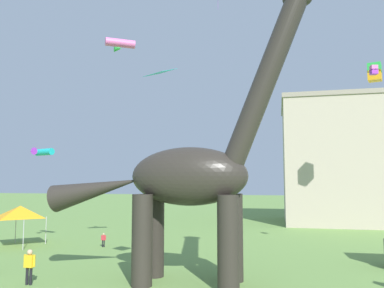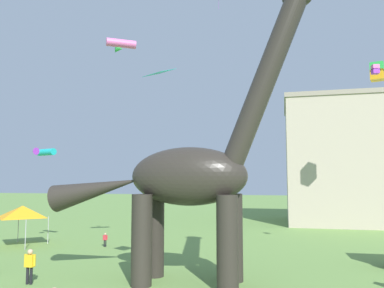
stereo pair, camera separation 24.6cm
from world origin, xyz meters
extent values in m
cylinder|color=#2D2823|center=(4.05, 6.06, 2.12)|extent=(0.98, 0.98, 4.25)
cylinder|color=#2D2823|center=(4.05, 4.18, 2.12)|extent=(0.98, 0.98, 4.25)
cylinder|color=#2D2823|center=(-0.02, 6.06, 2.12)|extent=(0.98, 0.98, 4.25)
cylinder|color=#2D2823|center=(-0.02, 4.18, 2.12)|extent=(0.98, 0.98, 4.25)
ellipsoid|color=#2D2823|center=(2.01, 5.12, 5.10)|extent=(5.81, 2.50, 2.86)
cylinder|color=#2D2823|center=(5.78, 5.12, 9.68)|extent=(4.18, 1.07, 8.27)
cone|color=#2D2823|center=(-2.86, 5.12, 4.45)|extent=(5.11, 1.43, 2.42)
cylinder|color=black|center=(-6.53, 13.55, 0.25)|extent=(0.08, 0.08, 0.50)
cylinder|color=black|center=(-6.41, 13.55, 0.25)|extent=(0.08, 0.08, 0.50)
cube|color=#D1333D|center=(-6.47, 13.55, 0.68)|extent=(0.27, 0.17, 0.35)
sphere|color=tan|center=(-6.47, 13.55, 0.93)|extent=(0.16, 0.16, 0.16)
cylinder|color=#D1333D|center=(-6.63, 13.55, 0.70)|extent=(0.07, 0.07, 0.34)
cylinder|color=#D1333D|center=(-6.31, 13.55, 0.70)|extent=(0.07, 0.07, 0.34)
cylinder|color=black|center=(-5.38, 3.21, 0.40)|extent=(0.13, 0.13, 0.81)
cylinder|color=black|center=(-5.19, 3.21, 0.40)|extent=(0.13, 0.13, 0.81)
cube|color=yellow|center=(-5.29, 3.21, 1.10)|extent=(0.44, 0.27, 0.57)
sphere|color=tan|center=(-5.29, 3.21, 1.51)|extent=(0.25, 0.25, 0.25)
cylinder|color=yellow|center=(-5.54, 3.21, 1.12)|extent=(0.11, 0.11, 0.54)
cylinder|color=yellow|center=(-5.03, 3.21, 1.12)|extent=(0.11, 0.11, 0.54)
cylinder|color=#B2B2B7|center=(-11.48, 13.84, 1.05)|extent=(0.06, 0.06, 2.10)
cylinder|color=#B2B2B7|center=(-11.48, 11.14, 1.05)|extent=(0.06, 0.06, 2.10)
cylinder|color=#B2B2B7|center=(-14.18, 13.84, 1.05)|extent=(0.06, 0.06, 2.10)
pyramid|color=orange|center=(-12.83, 12.49, 2.55)|extent=(3.15, 3.15, 0.90)
cylinder|color=#19B2B7|center=(-11.25, 12.92, 7.08)|extent=(1.91, 1.16, 0.52)
cone|color=purple|center=(-11.62, 11.97, 7.08)|extent=(0.63, 0.68, 0.54)
cylinder|color=pink|center=(-3.72, 9.66, 13.93)|extent=(1.92, 1.48, 0.54)
cone|color=green|center=(-4.28, 10.56, 13.93)|extent=(0.71, 0.74, 0.57)
cube|color=pink|center=(12.11, 11.61, 11.75)|extent=(0.45, 0.45, 0.31)
cube|color=purple|center=(12.11, 11.61, 11.51)|extent=(0.45, 0.45, 0.31)
cube|color=#19B2B7|center=(1.17, 3.00, 9.76)|extent=(1.59, 1.46, 0.34)
cylinder|color=purple|center=(2.66, 10.68, 16.52)|extent=(0.01, 0.01, 0.92)
cube|color=green|center=(14.11, 19.97, 14.02)|extent=(1.26, 1.26, 0.80)
cube|color=orange|center=(14.11, 19.97, 13.40)|extent=(1.26, 1.26, 0.80)
cube|color=#B7A893|center=(13.91, 34.75, 6.92)|extent=(14.01, 12.23, 13.85)
cube|color=gray|center=(13.91, 34.75, 14.10)|extent=(14.29, 12.48, 0.50)
camera|label=1|loc=(6.35, -13.22, 4.89)|focal=35.92mm
camera|label=2|loc=(6.59, -13.16, 4.89)|focal=35.92mm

